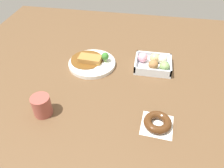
{
  "coord_description": "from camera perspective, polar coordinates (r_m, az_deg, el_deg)",
  "views": [
    {
      "loc": [
        -0.15,
        0.72,
        0.66
      ],
      "look_at": [
        -0.02,
        0.0,
        0.03
      ],
      "focal_mm": 35.87,
      "sensor_mm": 36.0,
      "label": 1
    }
  ],
  "objects": [
    {
      "name": "coffee_mug",
      "position": [
        0.89,
        -17.47,
        -5.28
      ],
      "size": [
        0.07,
        0.07,
        0.08
      ],
      "primitive_type": "cylinder",
      "color": "#9E4C42",
      "rests_on": "ground_plane"
    },
    {
      "name": "donut_box",
      "position": [
        1.11,
        10.7,
        5.27
      ],
      "size": [
        0.17,
        0.15,
        0.06
      ],
      "color": "silver",
      "rests_on": "ground_plane"
    },
    {
      "name": "curry_plate",
      "position": [
        1.12,
        -5.16,
        5.54
      ],
      "size": [
        0.23,
        0.23,
        0.07
      ],
      "color": "white",
      "rests_on": "ground_plane"
    },
    {
      "name": "chocolate_ring_donut",
      "position": [
        0.85,
        11.51,
        -9.58
      ],
      "size": [
        0.12,
        0.12,
        0.03
      ],
      "color": "white",
      "rests_on": "ground_plane"
    },
    {
      "name": "ground_plane",
      "position": [
        0.99,
        -1.36,
        -1.06
      ],
      "size": [
        1.6,
        1.6,
        0.0
      ],
      "primitive_type": "plane",
      "color": "brown"
    }
  ]
}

